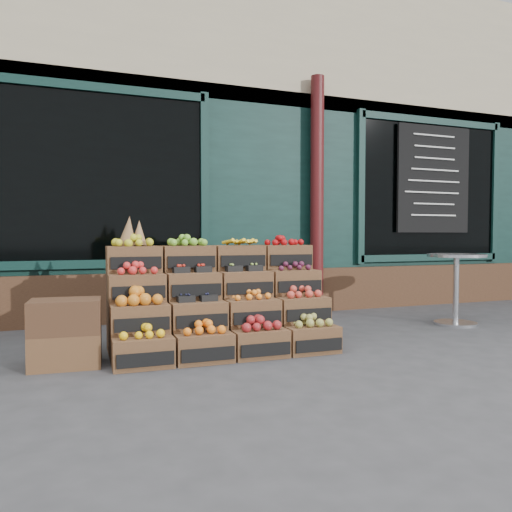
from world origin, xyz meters
name	(u,v)px	position (x,y,z in m)	size (l,w,h in m)	color
ground	(304,353)	(0.00, 0.00, 0.00)	(60.00, 60.00, 0.00)	#373739
shop_facade	(181,162)	(0.00, 5.11, 2.40)	(12.00, 6.24, 4.80)	black
crate_display	(218,308)	(-0.68, 0.43, 0.38)	(2.00, 1.00, 1.24)	brown
spare_crates	(66,333)	(-2.01, 0.26, 0.27)	(0.57, 0.42, 0.54)	brown
bistro_table	(456,281)	(2.30, 0.63, 0.52)	(0.67, 0.67, 0.84)	#B8BBBF
shopkeeper	(81,244)	(-1.82, 2.79, 0.95)	(0.69, 0.46, 1.90)	#1F6D2F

